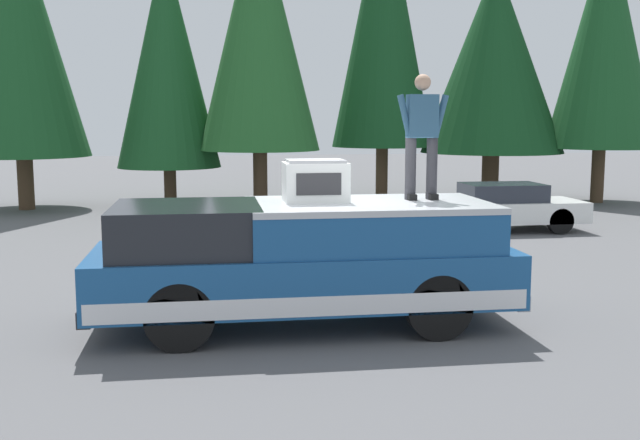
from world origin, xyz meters
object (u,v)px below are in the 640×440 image
(pickup_truck, at_px, (304,261))
(parked_car_white, at_px, (499,207))
(person_on_truck_bed, at_px, (422,133))
(compressor_unit, at_px, (315,181))

(pickup_truck, xyz_separation_m, parked_car_white, (7.64, -5.78, -0.29))
(person_on_truck_bed, relative_size, parked_car_white, 0.41)
(person_on_truck_bed, distance_m, parked_car_white, 8.73)
(compressor_unit, relative_size, person_on_truck_bed, 0.50)
(person_on_truck_bed, bearing_deg, pickup_truck, 97.13)
(pickup_truck, height_order, person_on_truck_bed, person_on_truck_bed)
(compressor_unit, distance_m, person_on_truck_bed, 1.59)
(pickup_truck, height_order, compressor_unit, compressor_unit)
(pickup_truck, distance_m, person_on_truck_bed, 2.36)
(compressor_unit, xyz_separation_m, person_on_truck_bed, (0.05, -1.47, 0.62))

